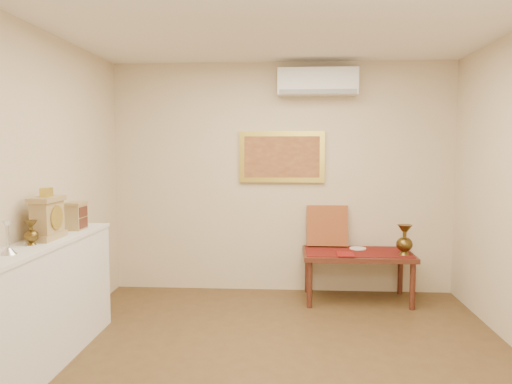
# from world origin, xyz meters

# --- Properties ---
(floor) EXTENTS (4.50, 4.50, 0.00)m
(floor) POSITION_xyz_m (0.00, 0.00, 0.00)
(floor) COLOR brown
(floor) RESTS_ON ground
(ceiling) EXTENTS (4.50, 4.50, 0.00)m
(ceiling) POSITION_xyz_m (0.00, 0.00, 2.70)
(ceiling) COLOR white
(ceiling) RESTS_ON ground
(wall_back) EXTENTS (4.00, 0.02, 2.70)m
(wall_back) POSITION_xyz_m (0.00, 2.25, 1.35)
(wall_back) COLOR beige
(wall_back) RESTS_ON ground
(wall_front) EXTENTS (4.00, 0.02, 2.70)m
(wall_front) POSITION_xyz_m (0.00, -2.25, 1.35)
(wall_front) COLOR beige
(wall_front) RESTS_ON ground
(wall_left) EXTENTS (0.02, 4.50, 2.70)m
(wall_left) POSITION_xyz_m (-2.00, 0.00, 1.35)
(wall_left) COLOR beige
(wall_left) RESTS_ON ground
(candlestick) EXTENTS (0.11, 0.11, 0.23)m
(candlestick) POSITION_xyz_m (-1.82, -0.42, 1.10)
(candlestick) COLOR silver
(candlestick) RESTS_ON display_ledge
(brass_urn_small) EXTENTS (0.11, 0.11, 0.24)m
(brass_urn_small) POSITION_xyz_m (-1.83, -0.09, 1.10)
(brass_urn_small) COLOR brown
(brass_urn_small) RESTS_ON display_ledge
(table_cloth) EXTENTS (1.14, 0.59, 0.01)m
(table_cloth) POSITION_xyz_m (0.85, 1.88, 0.55)
(table_cloth) COLOR maroon
(table_cloth) RESTS_ON low_table
(brass_urn_tall) EXTENTS (0.18, 0.18, 0.40)m
(brass_urn_tall) POSITION_xyz_m (1.33, 1.74, 0.76)
(brass_urn_tall) COLOR brown
(brass_urn_tall) RESTS_ON table_cloth
(plate) EXTENTS (0.19, 0.19, 0.01)m
(plate) POSITION_xyz_m (0.87, 2.02, 0.56)
(plate) COLOR white
(plate) RESTS_ON table_cloth
(menu) EXTENTS (0.19, 0.25, 0.01)m
(menu) POSITION_xyz_m (0.70, 1.69, 0.56)
(menu) COLOR maroon
(menu) RESTS_ON table_cloth
(cushion) EXTENTS (0.47, 0.20, 0.48)m
(cushion) POSITION_xyz_m (0.53, 2.17, 0.80)
(cushion) COLOR maroon
(cushion) RESTS_ON table_cloth
(display_ledge) EXTENTS (0.37, 2.02, 0.98)m
(display_ledge) POSITION_xyz_m (-1.82, 0.00, 0.49)
(display_ledge) COLOR white
(display_ledge) RESTS_ON floor
(mantel_clock) EXTENTS (0.17, 0.36, 0.41)m
(mantel_clock) POSITION_xyz_m (-1.82, 0.15, 1.15)
(mantel_clock) COLOR tan
(mantel_clock) RESTS_ON display_ledge
(wooden_chest) EXTENTS (0.16, 0.21, 0.24)m
(wooden_chest) POSITION_xyz_m (-1.81, 0.63, 1.10)
(wooden_chest) COLOR tan
(wooden_chest) RESTS_ON display_ledge
(low_table) EXTENTS (1.20, 0.70, 0.55)m
(low_table) POSITION_xyz_m (0.85, 1.88, 0.48)
(low_table) COLOR #4E2217
(low_table) RESTS_ON floor
(painting) EXTENTS (1.00, 0.06, 0.60)m
(painting) POSITION_xyz_m (0.00, 2.22, 1.60)
(painting) COLOR gold
(painting) RESTS_ON wall_back
(ac_unit) EXTENTS (0.90, 0.25, 0.30)m
(ac_unit) POSITION_xyz_m (0.40, 2.12, 2.45)
(ac_unit) COLOR silver
(ac_unit) RESTS_ON wall_back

